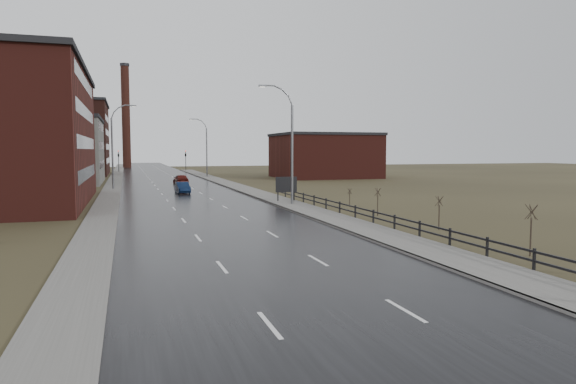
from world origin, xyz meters
TOP-DOWN VIEW (x-y plane):
  - ground at (0.00, 0.00)m, footprint 320.00×320.00m
  - road at (0.00, 60.00)m, footprint 14.00×300.00m
  - sidewalk_right at (8.60, 35.00)m, footprint 3.20×180.00m
  - curb_right at (7.08, 35.00)m, footprint 0.16×180.00m
  - sidewalk_left at (-8.20, 60.00)m, footprint 2.40×260.00m
  - warehouse_mid at (-17.99, 78.00)m, footprint 16.32×20.40m
  - warehouse_far at (-22.99, 108.00)m, footprint 26.52×24.48m
  - building_right at (30.30, 82.00)m, footprint 18.36×16.32m
  - smokestack at (-6.00, 150.00)m, footprint 2.70×2.70m
  - streetlight_right_mid at (8.50, 36.00)m, footprint 3.36×0.28m
  - streetlight_left at (-7.70, 62.00)m, footprint 3.36×0.28m
  - streetlight_right_far at (8.50, 90.00)m, footprint 3.36×0.28m
  - guardrail at (10.30, 18.31)m, footprint 0.10×53.05m
  - shrub_c at (12.88, 10.00)m, footprint 0.61×0.65m
  - shrub_d at (13.44, 18.70)m, footprint 0.54×0.56m
  - shrub_e at (13.03, 26.62)m, footprint 0.54×0.56m
  - shrub_f at (13.58, 33.28)m, footprint 0.41×0.43m
  - billboard at (9.10, 38.86)m, footprint 2.24×0.17m
  - traffic_light_left at (-8.00, 120.00)m, footprint 0.58×2.73m
  - traffic_light_right at (8.00, 120.00)m, footprint 0.58×2.73m
  - car_near at (0.16, 52.44)m, footprint 1.61×4.21m
  - car_far at (1.57, 68.40)m, footprint 2.11×4.81m

SIDE VIEW (x-z plane):
  - ground at x=0.00m, z-range 0.00..0.00m
  - road at x=0.00m, z-range 0.00..0.06m
  - sidewalk_left at x=-8.20m, z-range 0.00..0.12m
  - sidewalk_right at x=8.60m, z-range 0.00..0.18m
  - curb_right at x=7.08m, z-range 0.00..0.18m
  - car_near at x=0.16m, z-range 0.00..1.37m
  - guardrail at x=10.30m, z-range 0.16..1.26m
  - car_far at x=1.57m, z-range 0.00..1.61m
  - shrub_f at x=13.58m, z-range 0.05..1.77m
  - shrub_e at x=13.03m, z-range 0.07..2.32m
  - shrub_d at x=13.44m, z-range 0.07..2.33m
  - shrub_c at x=12.88m, z-range 0.08..2.69m
  - billboard at x=9.10m, z-range 0.45..3.06m
  - building_right at x=30.30m, z-range 0.01..8.51m
  - traffic_light_left at x=-8.00m, z-range 1.95..7.25m
  - traffic_light_right at x=8.00m, z-range 1.95..7.25m
  - warehouse_mid at x=-17.99m, z-range 0.01..10.51m
  - streetlight_right_mid at x=8.50m, z-range 0.16..11.51m
  - streetlight_left at x=-7.70m, z-range 0.16..11.51m
  - streetlight_right_far at x=8.50m, z-range 0.16..11.51m
  - warehouse_far at x=-22.99m, z-range 0.01..15.51m
  - smokestack at x=-6.00m, z-range 0.15..30.85m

